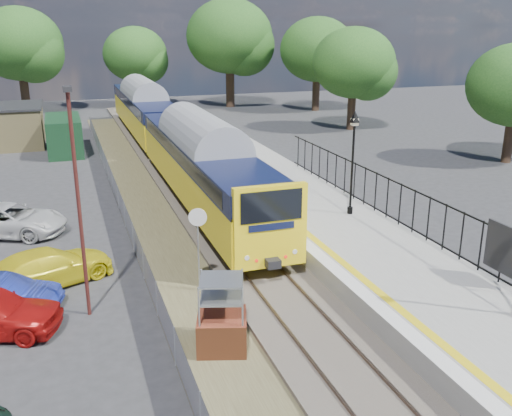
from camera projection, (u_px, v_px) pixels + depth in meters
name	position (u px, v px, depth m)	size (l,w,h in m)	color
ground	(290.00, 310.00, 18.80)	(120.00, 120.00, 0.00)	#2D2D30
track_bed	(205.00, 219.00, 27.34)	(5.90, 80.00, 0.29)	#473F38
platform	(309.00, 212.00, 27.16)	(5.00, 70.00, 0.90)	gray
platform_edge	(268.00, 207.00, 26.39)	(0.90, 70.00, 0.01)	silver
victorian_lamp_north	(354.00, 139.00, 24.51)	(0.44, 0.44, 4.60)	black
palisade_fence	(425.00, 216.00, 22.26)	(0.12, 26.00, 2.00)	black
wire_fence	(120.00, 202.00, 28.14)	(0.06, 52.00, 1.20)	#999EA3
outbuilding	(2.00, 128.00, 43.12)	(10.80, 10.10, 3.12)	tan
tree_line	(142.00, 51.00, 55.07)	(56.80, 43.80, 11.88)	#332319
train	(166.00, 129.00, 38.21)	(2.82, 40.83, 3.51)	yellow
brick_plinth	(222.00, 315.00, 16.19)	(1.75, 1.75, 2.26)	brown
speed_sign	(198.00, 235.00, 19.34)	(0.60, 0.23, 3.11)	#999EA3
carpark_lamp	(77.00, 192.00, 17.23)	(0.25, 0.50, 7.29)	#4A1C18
car_blue	(4.00, 295.00, 18.54)	(1.24, 3.57, 1.17)	navy
car_yellow	(49.00, 267.00, 20.44)	(1.89, 4.64, 1.35)	yellow
car_white	(9.00, 220.00, 25.32)	(2.31, 5.01, 1.39)	silver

